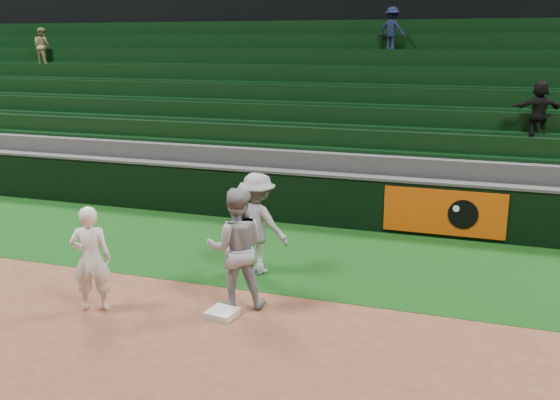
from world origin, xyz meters
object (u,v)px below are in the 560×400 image
object	(u,v)px
first_base	(222,313)
baserunner	(236,248)
base_coach	(257,224)
first_baseman	(91,259)

from	to	relation	value
first_base	baserunner	size ratio (longest dim) A/B	0.22
first_base	base_coach	xyz separation A→B (m)	(-0.15, 1.98, 0.90)
first_baseman	baserunner	world-z (taller)	baserunner
first_base	base_coach	distance (m)	2.18
first_base	first_baseman	distance (m)	2.25
first_baseman	baserunner	xyz separation A→B (m)	(2.13, 0.88, 0.13)
baserunner	base_coach	xyz separation A→B (m)	(-0.22, 1.53, -0.04)
first_baseman	base_coach	xyz separation A→B (m)	(1.91, 2.40, 0.09)
baserunner	base_coach	size ratio (longest dim) A/B	1.05
base_coach	first_base	bearing A→B (deg)	104.90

